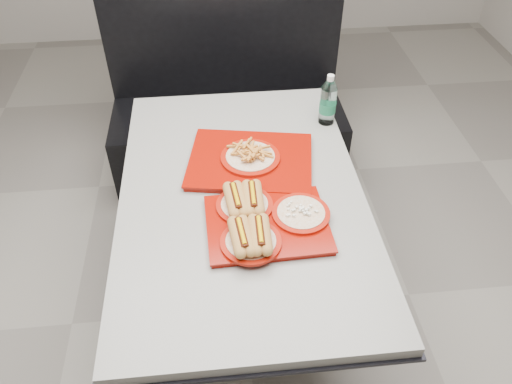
{
  "coord_description": "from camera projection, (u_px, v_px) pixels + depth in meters",
  "views": [
    {
      "loc": [
        -0.09,
        -1.37,
        1.99
      ],
      "look_at": [
        0.04,
        -0.1,
        0.83
      ],
      "focal_mm": 35.0,
      "sensor_mm": 36.0,
      "label": 1
    }
  ],
  "objects": [
    {
      "name": "tray_far",
      "position": [
        250.0,
        159.0,
        1.95
      ],
      "size": [
        0.54,
        0.45,
        0.09
      ],
      "rotation": [
        0.0,
        0.0,
        -0.18
      ],
      "color": "#840C03",
      "rests_on": "diner_table"
    },
    {
      "name": "tray_near",
      "position": [
        262.0,
        220.0,
        1.7
      ],
      "size": [
        0.43,
        0.38,
        0.09
      ],
      "rotation": [
        0.0,
        0.0,
        0.03
      ],
      "color": "#840C03",
      "rests_on": "diner_table"
    },
    {
      "name": "diner_table",
      "position": [
        243.0,
        222.0,
        1.96
      ],
      "size": [
        0.92,
        1.42,
        0.75
      ],
      "color": "black",
      "rests_on": "ground"
    },
    {
      "name": "booth_bench",
      "position": [
        228.0,
        110.0,
        2.89
      ],
      "size": [
        1.3,
        0.57,
        1.35
      ],
      "color": "black",
      "rests_on": "ground"
    },
    {
      "name": "water_bottle",
      "position": [
        328.0,
        102.0,
        2.13
      ],
      "size": [
        0.07,
        0.07,
        0.23
      ],
      "rotation": [
        0.0,
        0.0,
        0.17
      ],
      "color": "silver",
      "rests_on": "diner_table"
    },
    {
      "name": "ground",
      "position": [
        245.0,
        309.0,
        2.36
      ],
      "size": [
        6.0,
        6.0,
        0.0
      ],
      "primitive_type": "plane",
      "color": "gray",
      "rests_on": "ground"
    }
  ]
}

